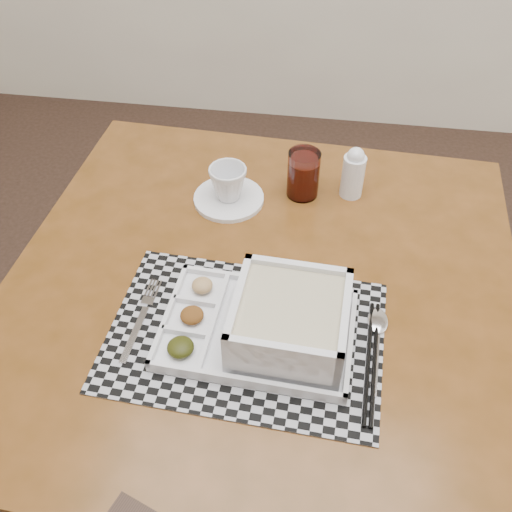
# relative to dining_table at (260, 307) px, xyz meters

# --- Properties ---
(dining_table) EXTENTS (0.99, 0.99, 0.71)m
(dining_table) POSITION_rel_dining_table_xyz_m (0.00, 0.00, 0.00)
(dining_table) COLOR #4C2D0D
(dining_table) RESTS_ON ground
(placemat) EXTENTS (0.48, 0.34, 0.00)m
(placemat) POSITION_rel_dining_table_xyz_m (-0.01, -0.12, 0.07)
(placemat) COLOR #9D9DA4
(placemat) RESTS_ON dining_table
(serving_tray) EXTENTS (0.33, 0.24, 0.10)m
(serving_tray) POSITION_rel_dining_table_xyz_m (0.05, -0.12, 0.11)
(serving_tray) COLOR silver
(serving_tray) RESTS_ON placemat
(fork) EXTENTS (0.03, 0.19, 0.00)m
(fork) POSITION_rel_dining_table_xyz_m (-0.19, -0.11, 0.08)
(fork) COLOR silver
(fork) RESTS_ON placemat
(spoon) EXTENTS (0.04, 0.18, 0.01)m
(spoon) POSITION_rel_dining_table_xyz_m (0.21, -0.08, 0.08)
(spoon) COLOR silver
(spoon) RESTS_ON placemat
(chopsticks) EXTENTS (0.03, 0.24, 0.01)m
(chopsticks) POSITION_rel_dining_table_xyz_m (0.20, -0.15, 0.08)
(chopsticks) COLOR black
(chopsticks) RESTS_ON placemat
(saucer) EXTENTS (0.15, 0.15, 0.01)m
(saucer) POSITION_rel_dining_table_xyz_m (-0.10, 0.22, 0.08)
(saucer) COLOR silver
(saucer) RESTS_ON dining_table
(cup) EXTENTS (0.10, 0.10, 0.07)m
(cup) POSITION_rel_dining_table_xyz_m (-0.10, 0.22, 0.12)
(cup) COLOR silver
(cup) RESTS_ON saucer
(juice_glass) EXTENTS (0.07, 0.07, 0.10)m
(juice_glass) POSITION_rel_dining_table_xyz_m (0.05, 0.27, 0.12)
(juice_glass) COLOR white
(juice_glass) RESTS_ON dining_table
(creamer_bottle) EXTENTS (0.05, 0.05, 0.12)m
(creamer_bottle) POSITION_rel_dining_table_xyz_m (0.16, 0.28, 0.13)
(creamer_bottle) COLOR silver
(creamer_bottle) RESTS_ON dining_table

